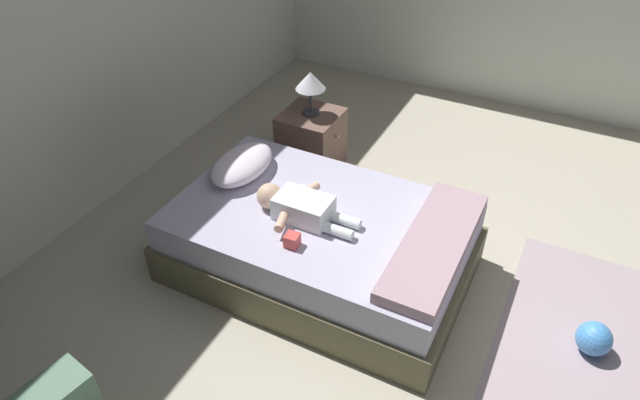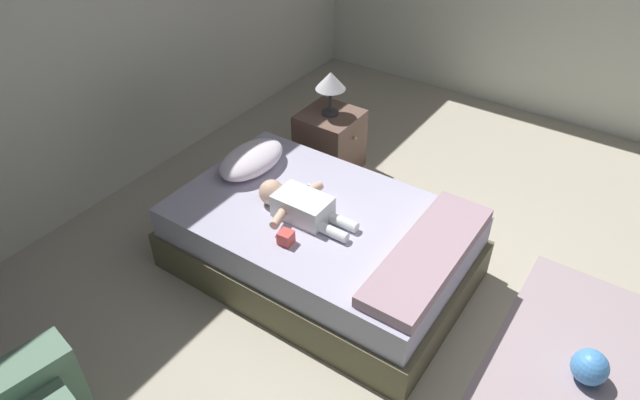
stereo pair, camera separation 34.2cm
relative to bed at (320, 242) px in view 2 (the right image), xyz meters
The scene contains 12 objects.
ground_plane 1.13m from the bed, 89.26° to the right, with size 8.00×8.00×0.00m, color #B7AF98.
wall_behind_bed 2.20m from the bed, 89.57° to the left, with size 8.00×0.12×2.70m, color silver.
bed is the anchor object (origin of this frame).
pillow 0.75m from the bed, 78.27° to the left, with size 0.55×0.32×0.16m.
baby 0.35m from the bed, 128.55° to the left, with size 0.50×0.67×0.16m.
toothbrush 0.35m from the bed, 42.01° to the left, with size 0.03×0.14×0.02m.
nightstand 1.21m from the bed, 30.56° to the left, with size 0.44×0.47×0.52m.
lamp 1.33m from the bed, 30.56° to the left, with size 0.23×0.23×0.35m.
rug 1.68m from the bed, 83.59° to the right, with size 1.55×0.95×0.01m.
toy_ball 1.70m from the bed, 86.13° to the right, with size 0.20×0.20×0.20m, color #4B96E3.
blanket 0.79m from the bed, 90.00° to the right, with size 1.09×0.34×0.08m.
toy_block 0.45m from the bed, behind, with size 0.09×0.09×0.08m.
Camera 2 is at (-2.25, -0.42, 2.68)m, focal length 31.47 mm.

